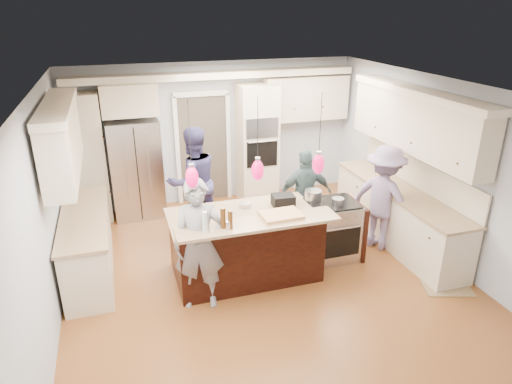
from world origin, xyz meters
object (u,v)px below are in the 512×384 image
refrigerator (137,169)px  kitchen_island (245,244)px  island_range (332,230)px  person_bar_end (199,245)px  person_far_left (193,182)px

refrigerator → kitchen_island: size_ratio=0.86×
kitchen_island → island_range: kitchen_island is taller
person_bar_end → person_far_left: size_ratio=0.94×
person_bar_end → person_far_left: (0.30, 2.05, 0.06)m
person_bar_end → person_far_left: bearing=93.8°
kitchen_island → person_far_left: (-0.45, 1.53, 0.44)m
refrigerator → person_bar_end: (0.55, -3.09, -0.03)m
person_far_left → kitchen_island: bearing=93.4°
refrigerator → person_bar_end: 3.14m
kitchen_island → person_bar_end: size_ratio=1.20×
kitchen_island → person_bar_end: bearing=-145.3°
kitchen_island → island_range: bearing=3.1°
island_range → person_bar_end: (-2.16, -0.60, 0.42)m
island_range → person_bar_end: 2.28m
refrigerator → kitchen_island: (1.30, -2.57, -0.41)m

